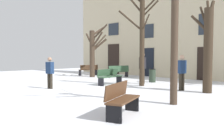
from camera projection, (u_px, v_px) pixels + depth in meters
The scene contains 14 objects.
ground_plane at pixel (89, 89), 11.58m from camera, with size 33.98×33.98×0.00m, color white.
building_facade at pixel (177, 20), 17.23m from camera, with size 21.24×0.60×8.36m.
tree_left_of_center at pixel (208, 46), 10.37m from camera, with size 1.12×0.89×4.14m.
tree_foreground at pixel (174, 24), 7.77m from camera, with size 1.16×2.51×5.45m.
tree_near_facade at pixel (141, 33), 12.75m from camera, with size 2.15×1.28×5.56m.
tree_right_of_center at pixel (93, 50), 18.27m from camera, with size 2.36×1.50×4.01m.
litter_bin at pixel (152, 75), 14.67m from camera, with size 0.43×0.43×0.83m.
bench_back_to_back_left at pixel (122, 99), 6.38m from camera, with size 1.00×1.59×0.90m.
bench_near_lamp at pixel (118, 71), 18.02m from camera, with size 0.87×1.82×0.90m.
bench_by_litter_bin at pixel (88, 70), 19.84m from camera, with size 0.84×1.67×0.88m.
bench_facing_shops at pixel (110, 76), 13.48m from camera, with size 0.66×1.86×0.88m.
person_crossing_plaza at pixel (143, 66), 13.77m from camera, with size 0.24×0.39×1.82m.
person_by_shop_door at pixel (50, 71), 11.71m from camera, with size 0.41×0.27×1.56m.
person_strolling at pixel (182, 71), 11.10m from camera, with size 0.31×0.43×1.67m.
Camera 1 is at (8.90, -7.37, 1.62)m, focal length 38.06 mm.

